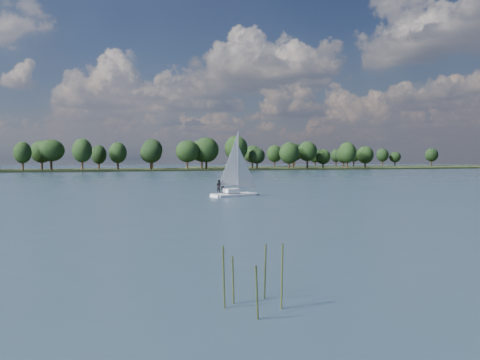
# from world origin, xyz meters

# --- Properties ---
(ground) EXTENTS (700.00, 700.00, 0.00)m
(ground) POSITION_xyz_m (0.00, 100.00, 0.00)
(ground) COLOR #233342
(ground) RESTS_ON ground
(far_shore) EXTENTS (660.00, 40.00, 1.50)m
(far_shore) POSITION_xyz_m (0.00, 212.00, 0.00)
(far_shore) COLOR black
(far_shore) RESTS_ON ground
(far_shore_back) EXTENTS (220.00, 30.00, 1.40)m
(far_shore_back) POSITION_xyz_m (160.00, 260.00, 0.00)
(far_shore_back) COLOR black
(far_shore_back) RESTS_ON ground
(sailboat) EXTENTS (7.36, 3.91, 9.33)m
(sailboat) POSITION_xyz_m (-9.04, 42.28, 2.60)
(sailboat) COLOR white
(sailboat) RESTS_ON ground
(treeline) EXTENTS (562.07, 73.51, 17.80)m
(treeline) POSITION_xyz_m (-14.76, 208.15, 8.01)
(treeline) COLOR black
(treeline) RESTS_ON ground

